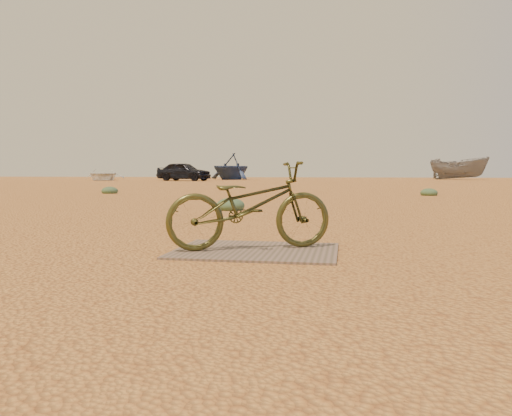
% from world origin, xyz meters
% --- Properties ---
extents(ground, '(120.00, 120.00, 0.00)m').
position_xyz_m(ground, '(0.00, 0.00, 0.00)').
color(ground, gold).
rests_on(ground, ground).
extents(plywood_board, '(1.64, 1.24, 0.02)m').
position_xyz_m(plywood_board, '(-0.26, -0.34, 0.01)').
color(plywood_board, '#7A6153').
rests_on(plywood_board, ground).
extents(bicycle, '(1.80, 1.24, 0.90)m').
position_xyz_m(bicycle, '(-0.33, -0.30, 0.47)').
color(bicycle, '#43431C').
rests_on(bicycle, plywood_board).
extents(car, '(4.88, 2.82, 1.56)m').
position_xyz_m(car, '(-12.78, 34.89, 0.78)').
color(car, black).
rests_on(car, ground).
extents(boat_near_left, '(4.75, 5.60, 0.99)m').
position_xyz_m(boat_near_left, '(-20.41, 35.48, 0.49)').
color(boat_near_left, silver).
rests_on(boat_near_left, ground).
extents(boat_far_left, '(5.90, 6.18, 2.53)m').
position_xyz_m(boat_far_left, '(-10.01, 40.62, 1.26)').
color(boat_far_left, navy).
rests_on(boat_far_left, ground).
extents(boat_mid_right, '(5.79, 4.62, 2.13)m').
position_xyz_m(boat_mid_right, '(11.12, 44.72, 1.07)').
color(boat_mid_right, gray).
rests_on(boat_mid_right, ground).
extents(kale_a, '(0.60, 0.60, 0.33)m').
position_xyz_m(kale_a, '(-1.76, 4.93, 0.00)').
color(kale_a, '#517049').
rests_on(kale_a, ground).
extents(kale_b, '(0.56, 0.56, 0.31)m').
position_xyz_m(kale_b, '(3.37, 12.16, 0.00)').
color(kale_b, '#517049').
rests_on(kale_b, ground).
extents(kale_c, '(0.59, 0.59, 0.32)m').
position_xyz_m(kale_c, '(-7.86, 11.68, 0.00)').
color(kale_c, '#517049').
rests_on(kale_c, ground).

